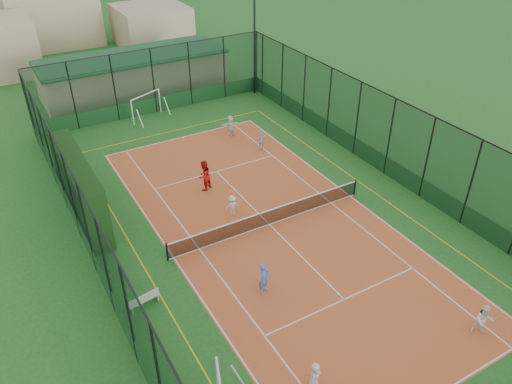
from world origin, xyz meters
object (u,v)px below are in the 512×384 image
Objects in this scene: futsal_goal_far at (146,106)px; coach at (204,176)px; floodlight_ne at (255,44)px; child_near_right at (484,320)px; child_near_left at (315,376)px; child_far_left at (232,205)px; white_bench at (143,299)px; child_near_mid at (264,279)px; child_far_right at (261,141)px; child_far_back at (230,126)px; clubhouse at (134,73)px.

coach is at bearing -117.08° from futsal_goal_far.
coach is (-0.50, -11.35, 0.01)m from futsal_goal_far.
floodlight_ne reaches higher than child_near_right.
floodlight_ne reaches higher than child_near_left.
child_near_left is 1.01× the size of child_far_left.
white_bench is 5.31m from child_near_mid.
coach is (-5.13, 15.58, 0.19)m from child_near_right.
white_bench is 15.24m from child_far_right.
child_far_right is (-4.72, -9.14, -3.46)m from floodlight_ne.
child_near_left is at bearing 77.53° from child_far_right.
child_near_right is at bearing 104.63° from child_far_back.
child_far_back is (-0.51, 21.12, 0.00)m from child_near_right.
white_bench is at bearing 35.22° from child_far_left.
white_bench is 14.15m from child_near_right.
white_bench is (-16.40, -18.92, -3.73)m from floodlight_ne.
child_near_mid is at bearing 71.95° from child_far_right.
child_far_back is at bearing -79.23° from futsal_goal_far.
floodlight_ne reaches higher than child_far_back.
floodlight_ne is 6.76× the size of child_near_left.
child_far_right is (7.63, 16.80, 0.05)m from child_near_left.
child_far_back is at bearing 38.53° from child_near_left.
futsal_goal_far is 11.36m from coach.
child_near_left is 14.42m from coach.
futsal_goal_far is at bearing -48.92° from child_far_right.
child_far_right reaches higher than child_far_left.
floodlight_ne is 5.47× the size of child_far_back.
child_far_left is at bearing 148.36° from child_near_right.
child_near_mid is (0.90, 5.14, 0.18)m from child_near_left.
futsal_goal_far reaches higher than child_near_mid.
white_bench is at bearing 21.68° from coach.
child_far_right is (4.90, -8.80, -0.27)m from futsal_goal_far.
child_near_left is 0.77× the size of child_near_mid.
child_near_right is 0.80× the size of coach.
child_near_mid reaches higher than child_near_left.
child_near_mid is 15.81m from child_far_back.
child_far_left is (-9.88, -14.78, -3.51)m from floodlight_ne.
coach is at bearing -83.09° from child_far_left.
child_far_right is at bearing -85.47° from futsal_goal_far.
child_near_mid is 1.05× the size of child_near_right.
floodlight_ne is 0.54× the size of clubhouse.
child_far_left is 0.65× the size of coach.
child_near_left is at bearing -122.04° from child_near_mid.
child_near_right is at bearing -100.35° from floodlight_ne.
futsal_goal_far is at bearing 136.69° from child_near_right.
child_far_left is at bearing -93.64° from clubhouse.
clubhouse reaches higher than child_far_right.
coach is (-5.39, -2.56, 0.28)m from child_far_right.
child_near_left is at bearing -120.68° from futsal_goal_far.
child_far_back reaches higher than white_bench.
child_near_left is 0.65× the size of coach.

